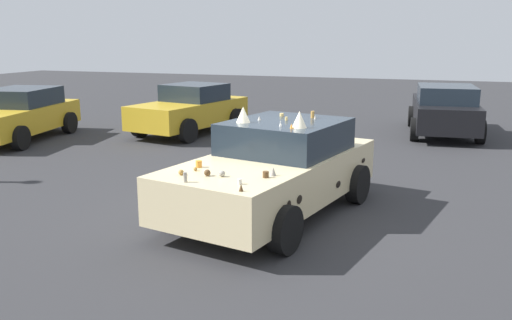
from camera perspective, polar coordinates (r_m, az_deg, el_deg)
The scene contains 5 objects.
ground_plane at distance 9.01m, azimuth 1.81°, elevation -5.73°, with size 60.00×60.00×0.00m, color #2D2D30.
art_car_decorated at distance 8.87m, azimuth 2.12°, elevation -0.92°, with size 4.62×2.78×1.77m.
parked_sedan_behind_right at distance 16.48m, azimuth -6.89°, elevation 5.31°, with size 4.18×2.55×1.46m.
parked_sedan_row_back_far at distance 16.73m, azimuth -23.71°, elevation 4.42°, with size 4.34×2.49×1.43m.
parked_sedan_behind_left at distance 17.04m, azimuth 19.17°, elevation 5.02°, with size 4.34×2.23×1.48m.
Camera 1 is at (-8.16, -2.52, 2.88)m, focal length 38.10 mm.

